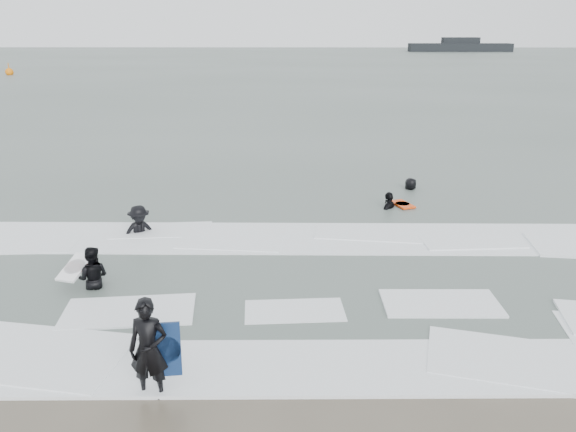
{
  "coord_description": "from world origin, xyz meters",
  "views": [
    {
      "loc": [
        0.15,
        -9.55,
        6.05
      ],
      "look_at": [
        0.0,
        5.0,
        1.1
      ],
      "focal_mm": 35.0,
      "sensor_mm": 36.0,
      "label": 1
    }
  ],
  "objects_px": {
    "surfer_right_far": "(410,191)",
    "surfer_centre": "(153,395)",
    "surfer_right_near": "(389,209)",
    "vessel_horizon": "(460,47)",
    "surfer_wading": "(94,288)",
    "buoy": "(9,72)",
    "surfer_breaker": "(140,236)"
  },
  "relations": [
    {
      "from": "surfer_right_far",
      "to": "surfer_centre",
      "type": "bearing_deg",
      "value": 43.83
    },
    {
      "from": "surfer_right_near",
      "to": "vessel_horizon",
      "type": "xyz_separation_m",
      "value": [
        36.97,
        123.93,
        1.25
      ]
    },
    {
      "from": "surfer_wading",
      "to": "buoy",
      "type": "bearing_deg",
      "value": -67.15
    },
    {
      "from": "surfer_centre",
      "to": "surfer_right_far",
      "type": "height_order",
      "value": "surfer_centre"
    },
    {
      "from": "surfer_breaker",
      "to": "vessel_horizon",
      "type": "distance_m",
      "value": 134.39
    },
    {
      "from": "surfer_breaker",
      "to": "vessel_horizon",
      "type": "bearing_deg",
      "value": 38.41
    },
    {
      "from": "surfer_wading",
      "to": "surfer_breaker",
      "type": "xyz_separation_m",
      "value": [
        0.18,
        3.6,
        0.0
      ]
    },
    {
      "from": "surfer_centre",
      "to": "buoy",
      "type": "bearing_deg",
      "value": 122.2
    },
    {
      "from": "surfer_breaker",
      "to": "surfer_centre",
      "type": "bearing_deg",
      "value": -105.92
    },
    {
      "from": "surfer_breaker",
      "to": "vessel_horizon",
      "type": "relative_size",
      "value": 0.07
    },
    {
      "from": "surfer_breaker",
      "to": "surfer_right_near",
      "type": "relative_size",
      "value": 1.02
    },
    {
      "from": "surfer_right_near",
      "to": "vessel_horizon",
      "type": "bearing_deg",
      "value": -162.27
    },
    {
      "from": "surfer_right_near",
      "to": "surfer_wading",
      "type": "bearing_deg",
      "value": -17.93
    },
    {
      "from": "surfer_wading",
      "to": "buoy",
      "type": "height_order",
      "value": "buoy"
    },
    {
      "from": "buoy",
      "to": "surfer_centre",
      "type": "bearing_deg",
      "value": -62.47
    },
    {
      "from": "surfer_right_near",
      "to": "buoy",
      "type": "xyz_separation_m",
      "value": [
        -39.86,
        55.01,
        0.42
      ]
    },
    {
      "from": "surfer_right_near",
      "to": "surfer_right_far",
      "type": "height_order",
      "value": "surfer_right_near"
    },
    {
      "from": "surfer_right_far",
      "to": "vessel_horizon",
      "type": "height_order",
      "value": "vessel_horizon"
    },
    {
      "from": "surfer_right_near",
      "to": "surfer_right_far",
      "type": "bearing_deg",
      "value": -173.38
    },
    {
      "from": "surfer_centre",
      "to": "surfer_breaker",
      "type": "bearing_deg",
      "value": 110.8
    },
    {
      "from": "surfer_wading",
      "to": "surfer_breaker",
      "type": "height_order",
      "value": "surfer_breaker"
    },
    {
      "from": "surfer_centre",
      "to": "surfer_right_near",
      "type": "distance_m",
      "value": 11.93
    },
    {
      "from": "vessel_horizon",
      "to": "surfer_wading",
      "type": "bearing_deg",
      "value": -109.11
    },
    {
      "from": "surfer_breaker",
      "to": "buoy",
      "type": "relative_size",
      "value": 1.09
    },
    {
      "from": "surfer_breaker",
      "to": "buoy",
      "type": "height_order",
      "value": "buoy"
    },
    {
      "from": "surfer_centre",
      "to": "surfer_right_near",
      "type": "bearing_deg",
      "value": 65.9
    },
    {
      "from": "surfer_centre",
      "to": "surfer_right_far",
      "type": "distance_m",
      "value": 14.49
    },
    {
      "from": "vessel_horizon",
      "to": "surfer_centre",
      "type": "bearing_deg",
      "value": -107.63
    },
    {
      "from": "surfer_breaker",
      "to": "surfer_right_far",
      "type": "height_order",
      "value": "surfer_breaker"
    },
    {
      "from": "surfer_right_near",
      "to": "buoy",
      "type": "bearing_deg",
      "value": -109.73
    },
    {
      "from": "surfer_right_far",
      "to": "vessel_horizon",
      "type": "relative_size",
      "value": 0.07
    },
    {
      "from": "surfer_wading",
      "to": "vessel_horizon",
      "type": "height_order",
      "value": "vessel_horizon"
    }
  ]
}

